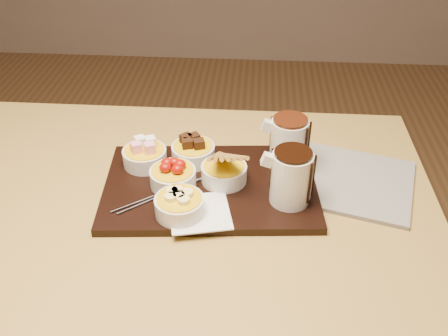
# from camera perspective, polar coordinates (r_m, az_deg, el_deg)

# --- Properties ---
(dining_table) EXTENTS (1.20, 0.80, 0.75)m
(dining_table) POSITION_cam_1_polar(r_m,az_deg,el_deg) (1.15, -7.16, -7.20)
(dining_table) COLOR #A4843C
(dining_table) RESTS_ON ground
(serving_board) EXTENTS (0.48, 0.34, 0.02)m
(serving_board) POSITION_cam_1_polar(r_m,az_deg,el_deg) (1.09, -1.57, -2.11)
(serving_board) COLOR black
(serving_board) RESTS_ON dining_table
(napkin) EXTENTS (0.14, 0.14, 0.00)m
(napkin) POSITION_cam_1_polar(r_m,az_deg,el_deg) (1.01, -2.78, -5.10)
(napkin) COLOR white
(napkin) RESTS_ON serving_board
(bowl_marshmallows) EXTENTS (0.10, 0.10, 0.04)m
(bowl_marshmallows) POSITION_cam_1_polar(r_m,az_deg,el_deg) (1.15, -9.03, 1.26)
(bowl_marshmallows) COLOR silver
(bowl_marshmallows) RESTS_ON serving_board
(bowl_cake) EXTENTS (0.10, 0.10, 0.04)m
(bowl_cake) POSITION_cam_1_polar(r_m,az_deg,el_deg) (1.15, -3.53, 1.72)
(bowl_cake) COLOR silver
(bowl_cake) RESTS_ON serving_board
(bowl_strawberries) EXTENTS (0.10, 0.10, 0.04)m
(bowl_strawberries) POSITION_cam_1_polar(r_m,az_deg,el_deg) (1.08, -5.85, -1.11)
(bowl_strawberries) COLOR silver
(bowl_strawberries) RESTS_ON serving_board
(bowl_biscotti) EXTENTS (0.10, 0.10, 0.04)m
(bowl_biscotti) POSITION_cam_1_polar(r_m,az_deg,el_deg) (1.09, -0.00, -0.60)
(bowl_biscotti) COLOR silver
(bowl_biscotti) RESTS_ON serving_board
(bowl_bananas) EXTENTS (0.10, 0.10, 0.04)m
(bowl_bananas) POSITION_cam_1_polar(r_m,az_deg,el_deg) (1.00, -5.10, -4.35)
(bowl_bananas) COLOR silver
(bowl_bananas) RESTS_ON serving_board
(pitcher_dark_chocolate) EXTENTS (0.09, 0.09, 0.11)m
(pitcher_dark_chocolate) POSITION_cam_1_polar(r_m,az_deg,el_deg) (1.02, 7.67, -1.14)
(pitcher_dark_chocolate) COLOR silver
(pitcher_dark_chocolate) RESTS_ON serving_board
(pitcher_milk_chocolate) EXTENTS (0.09, 0.09, 0.11)m
(pitcher_milk_chocolate) POSITION_cam_1_polar(r_m,az_deg,el_deg) (1.12, 7.38, 2.82)
(pitcher_milk_chocolate) COLOR silver
(pitcher_milk_chocolate) RESTS_ON serving_board
(fondue_skewers) EXTENTS (0.18, 0.23, 0.01)m
(fondue_skewers) POSITION_cam_1_polar(r_m,az_deg,el_deg) (1.07, -6.43, -2.57)
(fondue_skewers) COLOR silver
(fondue_skewers) RESTS_ON serving_board
(newspaper) EXTENTS (0.36, 0.31, 0.01)m
(newspaper) POSITION_cam_1_polar(r_m,az_deg,el_deg) (1.15, 13.38, -1.28)
(newspaper) COLOR beige
(newspaper) RESTS_ON dining_table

